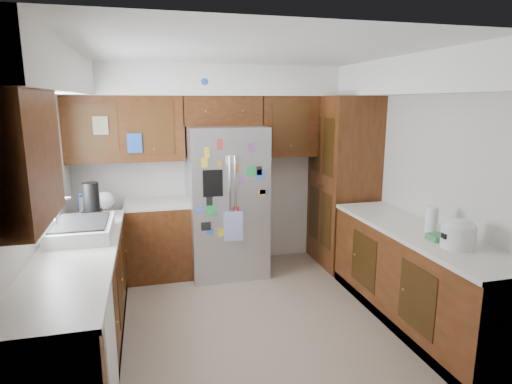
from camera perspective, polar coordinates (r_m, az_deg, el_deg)
The scene contains 12 objects.
floor at distance 4.40m, azimuth -0.77°, elevation -16.28°, with size 3.60×3.60×0.00m, color gray.
room_shell at distance 4.22m, azimuth -3.43°, elevation 8.41°, with size 3.64×3.24×2.52m.
left_counter_run at distance 4.16m, azimuth -19.84°, elevation -12.18°, with size 1.36×3.20×0.92m.
right_counter_run at distance 4.41m, azimuth 20.50°, elevation -10.99°, with size 0.63×2.25×0.92m.
pantry at distance 5.57m, azimuth 11.50°, elevation 1.30°, with size 0.60×0.90×2.15m, color #3B1F0B.
fridge at distance 5.19m, azimuth -3.94°, elevation -1.23°, with size 0.90×0.79×1.80m.
bridge_cabinet at distance 5.28m, azimuth -4.56°, elevation 10.76°, with size 0.96×0.34×0.35m, color #3B1F0B.
fridge_top_items at distance 5.21m, azimuth -5.42°, elevation 14.14°, with size 0.71×0.31×0.31m.
sink_assembly at distance 4.06m, azimuth -22.25°, elevation -4.59°, with size 0.52×0.70×0.37m.
left_counter_clutter at distance 4.79m, azimuth -20.67°, elevation -1.27°, with size 0.38×0.85×0.38m.
rice_cooker at distance 3.83m, azimuth 25.37°, elevation -4.94°, with size 0.28×0.27×0.24m.
paper_towel at distance 4.16m, azimuth 22.38°, elevation -3.46°, with size 0.11×0.11×0.24m, color white.
Camera 1 is at (-0.91, -3.77, 2.08)m, focal length 30.00 mm.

